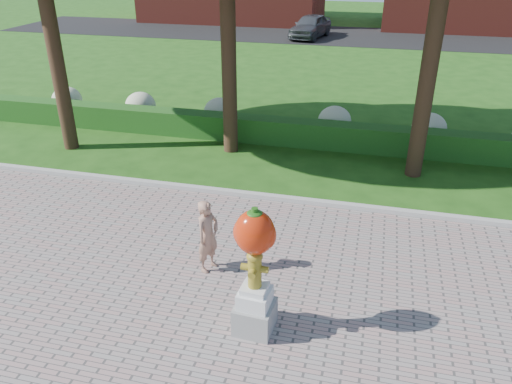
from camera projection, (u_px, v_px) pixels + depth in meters
ground at (241, 268)px, 10.07m from camera, size 100.00×100.00×0.00m
curb at (273, 198)px, 12.63m from camera, size 40.00×0.18×0.15m
lawn_hedge at (300, 133)px, 15.95m from camera, size 24.00×0.70×0.80m
hydrangea_row at (322, 120)px, 16.62m from camera, size 20.10×1.10×0.99m
street at (350, 36)px, 34.30m from camera, size 50.00×8.00×0.02m
hydrant_sculpture at (255, 269)px, 7.89m from camera, size 0.68×0.67×2.32m
woman at (208, 236)px, 9.65m from camera, size 0.53×0.64×1.50m
parked_car at (310, 26)px, 33.29m from camera, size 2.68×4.73×1.52m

